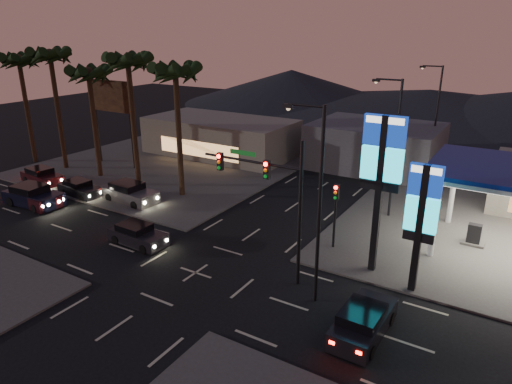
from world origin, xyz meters
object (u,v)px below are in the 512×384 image
Objects in this scene: pylon_sign_short at (422,210)px; suv_station at (363,322)px; car_lane_b_front at (130,193)px; pylon_sign_tall at (382,164)px; traffic_signal_mast at (271,188)px; car_lane_a_front at (137,235)px; car_lane_a_rear at (33,196)px; car_lane_b_rear at (42,176)px; car_lane_b_mid at (80,189)px; car_lane_a_mid at (35,196)px.

pylon_sign_short is 6.41m from suv_station.
suv_station is at bearing -17.02° from car_lane_b_front.
suv_station is (-1.00, -4.92, -3.98)m from pylon_sign_short.
pylon_sign_tall is at bearing -1.97° from car_lane_b_front.
traffic_signal_mast reaches higher than car_lane_a_front.
pylon_sign_tall is at bearing 8.30° from car_lane_a_rear.
pylon_sign_short is at bearing -1.52° from car_lane_b_rear.
car_lane_b_mid is 26.82m from suv_station.
pylon_sign_tall is at bearing 36.52° from traffic_signal_mast.
car_lane_b_front is 1.21× the size of car_lane_b_mid.
car_lane_b_rear is (-5.56, 0.33, 0.05)m from car_lane_b_mid.
car_lane_b_mid is (-4.64, -1.15, -0.13)m from car_lane_b_front.
car_lane_b_front is at bearing 37.07° from car_lane_a_rear.
car_lane_a_rear is at bearing -179.22° from traffic_signal_mast.
car_lane_a_front reaches higher than car_lane_b_mid.
pylon_sign_short is at bearing -21.80° from pylon_sign_tall.
car_lane_a_rear is at bearing 175.60° from suv_station.
traffic_signal_mast is at bearing -160.87° from pylon_sign_short.
traffic_signal_mast is 26.21m from car_lane_b_rear.
car_lane_a_mid is 1.19× the size of car_lane_b_mid.
pylon_sign_short is 17.40m from car_lane_a_front.
pylon_sign_tall is 1.29× the size of pylon_sign_short.
car_lane_a_mid is 0.14m from car_lane_a_rear.
suv_station reaches higher than car_lane_a_front.
car_lane_a_front is 7.98m from car_lane_b_front.
car_lane_b_front is (5.85, 4.41, 0.02)m from car_lane_a_mid.
car_lane_b_rear is at bearing -175.41° from car_lane_b_front.
car_lane_a_front is at bearing -162.27° from pylon_sign_tall.
car_lane_b_rear is (-32.82, 0.87, -3.99)m from pylon_sign_short.
traffic_signal_mast is 8.09m from suv_station.
pylon_sign_tall is 3.20m from pylon_sign_short.
suv_station is (1.50, -5.92, -5.71)m from pylon_sign_tall.
pylon_sign_short is at bearing 5.45° from car_lane_a_mid.
pylon_sign_tall reaches higher than car_lane_a_rear.
car_lane_b_mid is at bearing 178.86° from pylon_sign_short.
car_lane_a_mid is 1.09× the size of car_lane_b_rear.
pylon_sign_tall is 15.85m from car_lane_a_front.
car_lane_b_mid is at bearing -178.94° from pylon_sign_tall.
pylon_sign_tall is 30.86m from car_lane_b_rear.
suv_station is (21.62, -6.62, -0.06)m from car_lane_b_front.
car_lane_a_mid is at bearing -39.55° from car_lane_b_rear.
pylon_sign_short is 28.87m from car_lane_a_mid.
car_lane_b_front reaches higher than car_lane_a_mid.
pylon_sign_tall is 8.36m from suv_station.
car_lane_a_rear reaches higher than suv_station.
traffic_signal_mast is 1.60× the size of car_lane_b_front.
car_lane_b_front is at bearing 164.71° from traffic_signal_mast.
car_lane_a_mid is at bearing -142.99° from car_lane_b_front.
traffic_signal_mast is 1.55× the size of car_lane_a_rear.
pylon_sign_tall is 1.12× the size of traffic_signal_mast.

